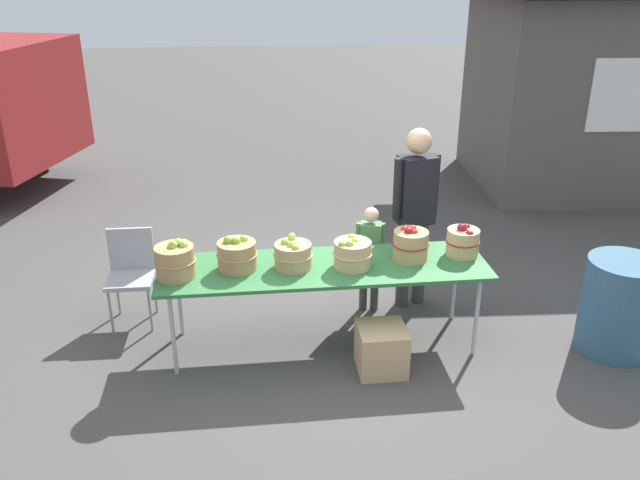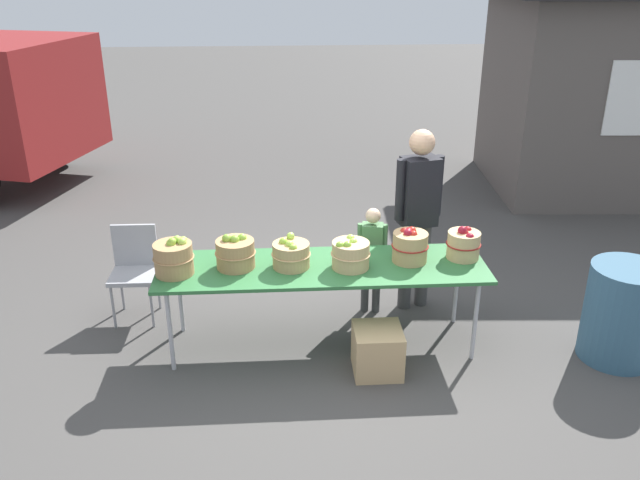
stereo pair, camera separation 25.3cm
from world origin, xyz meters
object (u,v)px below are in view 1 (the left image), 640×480
Objects in this scene: apple_basket_red_1 at (463,241)px; produce_crate at (381,349)px; apple_basket_green_3 at (352,254)px; market_table at (324,270)px; vendor_adult at (415,205)px; apple_basket_green_2 at (293,255)px; apple_basket_green_0 at (175,260)px; apple_basket_green_1 at (237,255)px; trash_barrel at (619,306)px; folding_chair at (131,269)px; child_customer at (370,251)px; apple_basket_red_0 at (410,244)px.

apple_basket_red_1 reaches higher than produce_crate.
apple_basket_green_3 is 1.11× the size of apple_basket_red_1.
market_table is 8.32× the size of apple_basket_green_3.
vendor_adult is (0.68, 0.67, 0.14)m from apple_basket_green_3.
vendor_adult is at bearing 117.24° from apple_basket_red_1.
vendor_adult is at bearing 28.24° from apple_basket_green_2.
apple_basket_green_2 reaches higher than produce_crate.
apple_basket_red_1 is (2.38, 0.14, -0.02)m from apple_basket_green_0.
apple_basket_green_1 is at bearing 157.94° from produce_crate.
apple_basket_green_3 reaches higher than trash_barrel.
folding_chair is 1.04× the size of trash_barrel.
folding_chair is (-0.96, 0.60, -0.37)m from apple_basket_green_1.
apple_basket_green_3 is 0.31× the size of child_customer.
apple_basket_green_3 is at bearing -169.68° from apple_basket_red_0.
apple_basket_red_1 is 2.93m from folding_chair.
apple_basket_green_2 is 0.99× the size of apple_basket_green_3.
apple_basket_red_1 is 0.28× the size of child_customer.
vendor_adult reaches higher than apple_basket_green_3.
trash_barrel is at bearing -6.74° from apple_basket_green_1.
child_customer is at bearing 85.55° from produce_crate.
apple_basket_green_0 is at bearing -176.96° from market_table.
apple_basket_red_0 is at bearing 3.32° from apple_basket_green_0.
vendor_adult is at bearing 34.64° from market_table.
child_customer is at bearing 19.93° from apple_basket_green_0.
apple_basket_green_3 is at bearing 172.18° from trash_barrel.
vendor_adult is 0.59m from child_customer.
apple_basket_red_0 reaches higher than apple_basket_green_3.
child_customer is 2.16m from folding_chair.
folding_chair is at bearing 169.23° from apple_basket_red_1.
trash_barrel is at bearing 165.32° from child_customer.
apple_basket_green_1 is (0.48, 0.09, -0.02)m from apple_basket_green_0.
child_customer is (0.49, 0.54, -0.11)m from market_table.
market_table is at bearing -1.98° from apple_basket_green_1.
apple_basket_red_0 is (0.73, 0.05, 0.18)m from market_table.
child_customer is at bearing 115.75° from apple_basket_red_0.
produce_crate is at bearing 49.99° from vendor_adult.
market_table is 0.30m from apple_basket_green_2.
market_table is 2.47m from trash_barrel.
apple_basket_green_1 is (-0.71, 0.02, 0.16)m from market_table.
apple_basket_green_0 is 1.12× the size of apple_basket_red_1.
apple_basket_green_3 is at bearing -172.73° from apple_basket_red_1.
apple_basket_green_0 is 0.92m from folding_chair.
folding_chair is at bearing 125.10° from apple_basket_green_0.
vendor_adult is at bearing -158.92° from child_customer.
market_table is 8.74× the size of apple_basket_red_0.
trash_barrel is (1.94, -0.89, -0.20)m from child_customer.
apple_basket_green_3 is 0.39× the size of trash_barrel.
folding_chair is at bearing 159.53° from market_table.
market_table is 1.14m from vendor_adult.
apple_basket_green_0 is 0.93m from apple_basket_green_2.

